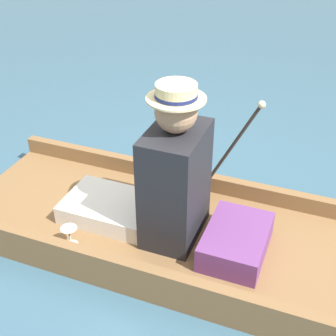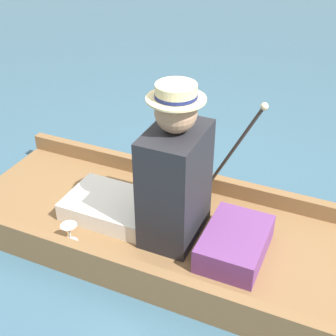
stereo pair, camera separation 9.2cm
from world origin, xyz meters
name	(u,v)px [view 1 (the left image)]	position (x,y,z in m)	size (l,w,h in m)	color
ground_plane	(163,239)	(0.00, 0.00, 0.00)	(16.00, 16.00, 0.00)	#385B70
punt_boat	(163,230)	(0.00, 0.00, 0.06)	(0.94, 2.42, 0.21)	brown
seat_cushion	(236,241)	(-0.06, -0.44, 0.18)	(0.45, 0.31, 0.14)	#6B3875
seated_person	(161,181)	(-0.03, 0.00, 0.43)	(0.41, 0.81, 0.89)	white
teddy_bear	(186,169)	(0.35, -0.02, 0.29)	(0.27, 0.16, 0.39)	#9E754C
wine_glass	(69,233)	(-0.34, 0.40, 0.19)	(0.09, 0.09, 0.12)	silver
walking_cane	(235,143)	(0.37, -0.29, 0.51)	(0.04, 0.36, 0.70)	#2D2823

